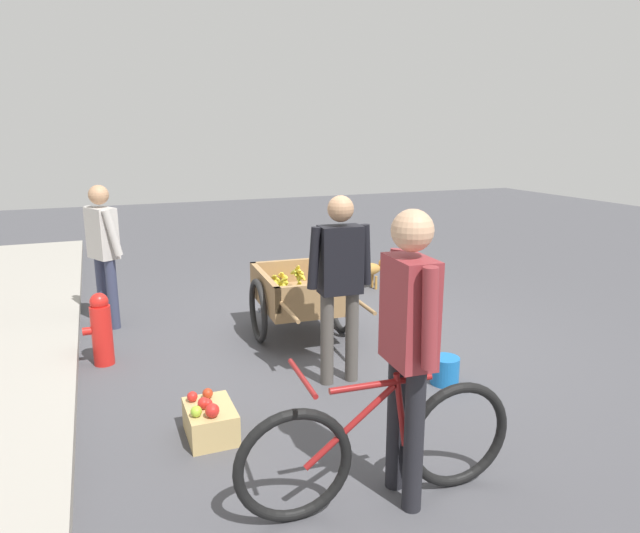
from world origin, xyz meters
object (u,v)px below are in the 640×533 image
vendor_person (340,274)px  cyclist_person (409,332)px  fruit_cart (300,295)px  bicycle (380,446)px  dog (368,269)px  apple_crate (210,420)px  fire_hydrant (101,329)px  bystander_person (103,244)px  plastic_bucket (445,370)px

vendor_person → cyclist_person: size_ratio=0.94×
fruit_cart → bicycle: bearing=169.5°
bicycle → dog: bearing=-25.7°
cyclist_person → apple_crate: 1.66m
cyclist_person → apple_crate: size_ratio=3.81×
fruit_cart → dog: bearing=-46.8°
fruit_cart → vendor_person: (-1.14, 0.07, 0.50)m
fire_hydrant → fruit_cart: bearing=-89.8°
cyclist_person → fire_hydrant: 3.18m
bicycle → bystander_person: bystander_person is taller
vendor_person → cyclist_person: bearing=169.7°
cyclist_person → bystander_person: size_ratio=1.10×
bicycle → fire_hydrant: size_ratio=2.48×
bystander_person → cyclist_person: bearing=-158.7°
fire_hydrant → apple_crate: 1.75m
bicycle → plastic_bucket: bicycle is taller
bicycle → apple_crate: (1.07, 0.75, -0.23)m
fruit_cart → bystander_person: bystander_person is taller
fire_hydrant → plastic_bucket: 3.04m
cyclist_person → plastic_bucket: bearing=-42.3°
fruit_cart → bystander_person: (1.07, 1.82, 0.46)m
vendor_person → bystander_person: (2.21, 1.75, -0.03)m
dog → fire_hydrant: size_ratio=1.01×
vendor_person → fire_hydrant: vendor_person is taller
fruit_cart → apple_crate: 2.07m
cyclist_person → apple_crate: (1.08, 0.90, -0.89)m
cyclist_person → vendor_person: bearing=-10.3°
fruit_cart → bystander_person: bearing=59.5°
cyclist_person → fire_hydrant: bearing=30.0°
bicycle → dog: bicycle is taller
plastic_bucket → bystander_person: (2.57, 2.56, 0.79)m
apple_crate → bystander_person: (2.69, 0.56, 0.78)m
fire_hydrant → vendor_person: bearing=-121.6°
apple_crate → bicycle: bearing=-144.8°
dog → apple_crate: (-2.98, 2.70, -0.15)m
vendor_person → dog: vendor_person is taller
fruit_cart → plastic_bucket: bearing=-153.7°
bystander_person → dog: bearing=-85.0°
bicycle → plastic_bucket: size_ratio=7.01×
fire_hydrant → bystander_person: (1.08, -0.09, 0.57)m
apple_crate → bystander_person: size_ratio=0.29×
vendor_person → fire_hydrant: (1.13, 1.84, -0.60)m
fruit_cart → apple_crate: size_ratio=3.84×
vendor_person → plastic_bucket: 1.21m
fruit_cart → fire_hydrant: (-0.01, 1.90, -0.11)m
dog → fruit_cart: bearing=133.2°
apple_crate → fruit_cart: bearing=-37.7°
fire_hydrant → apple_crate: bearing=-158.0°
plastic_bucket → vendor_person: bearing=65.9°
apple_crate → bystander_person: bearing=11.8°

